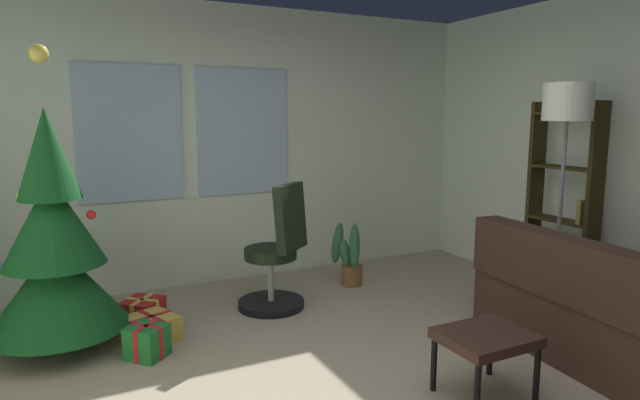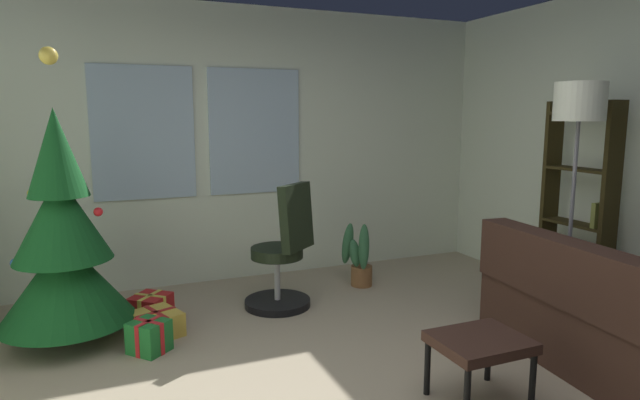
% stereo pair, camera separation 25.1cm
% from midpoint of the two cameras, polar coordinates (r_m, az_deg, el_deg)
% --- Properties ---
extents(wall_back_with_windows, '(5.19, 0.12, 2.65)m').
position_cam_midpoint_polar(wall_back_with_windows, '(5.29, -11.30, 5.77)').
color(wall_back_with_windows, silver).
rests_on(wall_back_with_windows, ground_plane).
extents(footstool, '(0.50, 0.42, 0.39)m').
position_cam_midpoint_polar(footstool, '(3.27, 15.12, -14.37)').
color(footstool, '#3A231B').
rests_on(footstool, ground_plane).
extents(holiday_tree, '(0.92, 0.92, 2.06)m').
position_cam_midpoint_polar(holiday_tree, '(4.11, -28.05, -4.86)').
color(holiday_tree, '#4C331E').
rests_on(holiday_tree, ground_plane).
extents(gift_box_red, '(0.39, 0.39, 0.18)m').
position_cam_midpoint_polar(gift_box_red, '(4.58, -19.96, -11.01)').
color(gift_box_red, red).
rests_on(gift_box_red, ground_plane).
extents(gift_box_green, '(0.32, 0.32, 0.23)m').
position_cam_midpoint_polar(gift_box_green, '(3.93, -19.79, -14.05)').
color(gift_box_green, '#1E722D').
rests_on(gift_box_green, ground_plane).
extents(gift_box_gold, '(0.40, 0.42, 0.18)m').
position_cam_midpoint_polar(gift_box_gold, '(4.20, -19.19, -12.81)').
color(gift_box_gold, gold).
rests_on(gift_box_gold, ground_plane).
extents(office_chair, '(0.59, 0.60, 1.07)m').
position_cam_midpoint_polar(office_chair, '(4.50, -6.23, -6.44)').
color(office_chair, black).
rests_on(office_chair, ground_plane).
extents(bookshelf, '(0.18, 0.64, 1.73)m').
position_cam_midpoint_polar(bookshelf, '(5.03, 23.16, -1.62)').
color(bookshelf, '#332A11').
rests_on(bookshelf, ground_plane).
extents(floor_lamp, '(0.36, 0.36, 1.85)m').
position_cam_midpoint_polar(floor_lamp, '(4.40, 23.36, 7.88)').
color(floor_lamp, slate).
rests_on(floor_lamp, ground_plane).
extents(potted_plant, '(0.29, 0.38, 0.62)m').
position_cam_midpoint_polar(potted_plant, '(5.12, 1.63, -6.28)').
color(potted_plant, brown).
rests_on(potted_plant, ground_plane).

